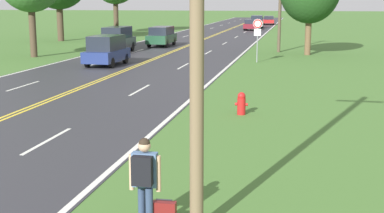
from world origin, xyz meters
TOP-DOWN VIEW (x-y plane):
  - hitchhiker_person at (7.32, 2.23)m, footprint 0.57×0.41m
  - fire_hydrant at (7.89, 12.24)m, footprint 0.45×0.29m
  - traffic_sign at (7.08, 28.52)m, footprint 0.60×0.10m
  - car_dark_blue_van_nearest at (-1.89, 25.06)m, footprint 1.81×3.98m
  - car_dark_grey_suv_approaching at (-4.08, 33.28)m, footprint 1.82×4.38m
  - car_dark_green_suv_mid_near at (-2.12, 39.27)m, footprint 1.83×4.62m
  - car_maroon_hatchback_mid_far at (3.22, 66.40)m, footprint 1.95×3.87m
  - car_white_van_receding at (3.46, 72.00)m, footprint 1.85×4.07m
  - car_red_sedan_distant at (4.41, 84.19)m, footprint 1.98×4.97m

SIDE VIEW (x-z plane):
  - fire_hydrant at x=7.89m, z-range 0.01..0.81m
  - car_red_sedan_distant at x=4.41m, z-range 0.03..1.43m
  - car_maroon_hatchback_mid_far at x=3.22m, z-range 0.05..1.52m
  - car_dark_green_suv_mid_near at x=-2.12m, z-range 0.06..1.77m
  - car_white_van_receding at x=3.46m, z-range 0.04..1.84m
  - car_dark_blue_van_nearest at x=-1.89m, z-range 0.02..1.87m
  - car_dark_grey_suv_approaching at x=-4.08m, z-range 0.04..2.00m
  - hitchhiker_person at x=7.32m, z-range 0.19..1.85m
  - traffic_sign at x=7.08m, z-range 0.72..3.51m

